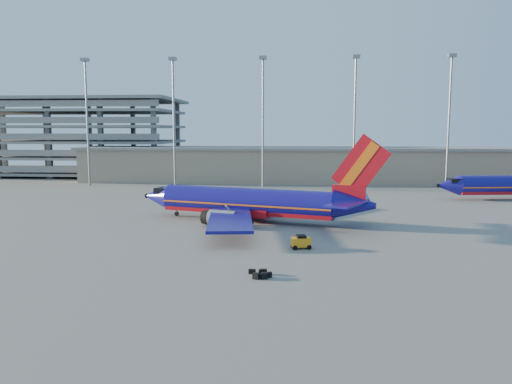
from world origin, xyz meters
TOP-DOWN VIEW (x-y plane):
  - ground at (0.00, 0.00)m, footprint 220.00×220.00m
  - terminal_building at (10.00, 58.00)m, footprint 122.00×16.00m
  - parking_garage at (-62.00, 74.05)m, footprint 62.00×32.00m
  - light_mast_row at (5.00, 46.00)m, footprint 101.60×1.60m
  - aircraft_main at (-3.55, 3.42)m, footprint 35.12×33.27m
  - baggage_tug at (3.00, -12.16)m, footprint 2.29×1.69m
  - luggage_pile at (-0.57, -22.86)m, footprint 2.15×2.06m

SIDE VIEW (x-z plane):
  - ground at x=0.00m, z-range 0.00..0.00m
  - luggage_pile at x=-0.57m, z-range -0.03..0.52m
  - baggage_tug at x=3.00m, z-range 0.03..1.51m
  - aircraft_main at x=-3.55m, z-range -3.50..8.73m
  - terminal_building at x=10.00m, z-range 0.07..8.57m
  - parking_garage at x=-62.00m, z-range 1.03..22.43m
  - light_mast_row at x=5.00m, z-range 3.23..31.88m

